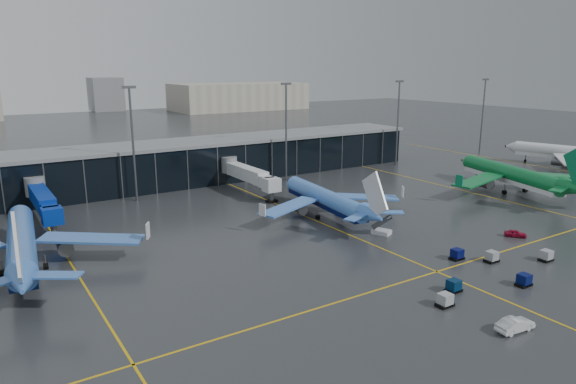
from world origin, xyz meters
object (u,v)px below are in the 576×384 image
airliner_ba (572,145)px  service_van_red (515,233)px  airliner_arkefly (19,227)px  service_van_white (515,325)px  mobile_airstair (382,230)px  baggage_carts (488,271)px  airliner_aer_lingus (511,164)px  airliner_klm_near (325,188)px

airliner_ba → service_van_red: airliner_ba is taller
airliner_arkefly → service_van_white: bearing=-43.4°
mobile_airstair → service_van_white: mobile_airstair is taller
airliner_arkefly → baggage_carts: size_ratio=1.50×
mobile_airstair → service_van_white: bearing=-131.8°
service_van_white → baggage_carts: bearing=-37.4°
airliner_arkefly → service_van_red: size_ratio=11.29×
service_van_red → service_van_white: (-30.27, -20.26, 0.18)m
airliner_arkefly → baggage_carts: 69.06m
airliner_aer_lingus → baggage_carts: bearing=-132.2°
airliner_aer_lingus → mobile_airstair: bearing=-155.0°
airliner_ba → mobile_airstair: airliner_ba is taller
airliner_aer_lingus → service_van_red: airliner_aer_lingus is taller
airliner_klm_near → airliner_ba: size_ratio=0.87×
airliner_arkefly → service_van_red: 81.86m
airliner_ba → service_van_white: bearing=-169.4°
baggage_carts → service_van_white: size_ratio=5.68×
airliner_ba → service_van_white: 115.25m
airliner_klm_near → airliner_ba: bearing=7.7°
airliner_aer_lingus → airliner_ba: bearing=28.1°
airliner_klm_near → airliner_ba: (93.28, 1.55, 0.87)m
airliner_arkefly → airliner_klm_near: bearing=3.3°
airliner_arkefly → airliner_ba: (148.18, -0.47, 0.23)m
mobile_airstair → baggage_carts: bearing=-114.4°
airliner_arkefly → airliner_klm_near: airliner_arkefly is taller
airliner_aer_lingus → airliner_ba: 44.16m
airliner_klm_near → service_van_white: size_ratio=7.67×
airliner_ba → mobile_airstair: size_ratio=11.37×
airliner_arkefly → airliner_klm_near: size_ratio=1.11×
airliner_arkefly → service_van_white: 68.82m
airliner_ba → baggage_carts: size_ratio=1.55×
airliner_arkefly → mobile_airstair: airliner_arkefly is taller
baggage_carts → service_van_white: bearing=-133.0°
airliner_klm_near → baggage_carts: 38.23m
airliner_klm_near → mobile_airstair: 16.16m
airliner_arkefly → service_van_red: bearing=-17.2°
airliner_aer_lingus → baggage_carts: size_ratio=1.56×
airliner_klm_near → baggage_carts: (1.19, -37.88, -5.03)m
airliner_arkefly → airliner_aer_lingus: 105.44m
airliner_aer_lingus → service_van_white: bearing=-128.9°
airliner_aer_lingus → mobile_airstair: (-48.61, -7.63, -5.90)m
service_van_red → baggage_carts: bearing=165.0°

